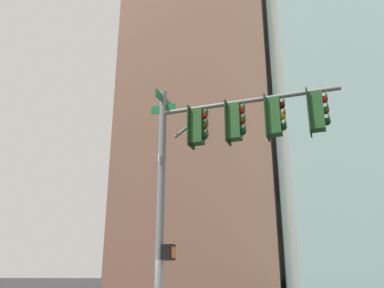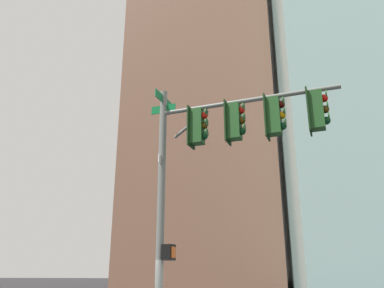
{
  "view_description": "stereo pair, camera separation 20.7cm",
  "coord_description": "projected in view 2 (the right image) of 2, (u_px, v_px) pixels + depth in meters",
  "views": [
    {
      "loc": [
        1.73,
        -9.92,
        2.26
      ],
      "look_at": [
        0.75,
        0.03,
        5.55
      ],
      "focal_mm": 35.74,
      "sensor_mm": 36.0,
      "label": 1
    },
    {
      "loc": [
        1.94,
        -9.9,
        2.26
      ],
      "look_at": [
        0.75,
        0.03,
        5.55
      ],
      "focal_mm": 35.74,
      "sensor_mm": 36.0,
      "label": 2
    }
  ],
  "objects": [
    {
      "name": "building_glass_tower",
      "position": [
        362.0,
        11.0,
        64.2
      ],
      "size": [
        31.19,
        33.39,
        87.31
      ],
      "primitive_type": "cube",
      "color": "#9EC6C1",
      "rests_on": "ground_plane"
    },
    {
      "name": "building_brick_nearside",
      "position": [
        200.0,
        102.0,
        62.35
      ],
      "size": [
        22.25,
        14.23,
        56.62
      ],
      "primitive_type": "cube",
      "color": "#845B47",
      "rests_on": "ground_plane"
    },
    {
      "name": "signal_pole_assembly",
      "position": [
        223.0,
        149.0,
        10.15
      ],
      "size": [
        5.12,
        1.8,
        7.29
      ],
      "rotation": [
        0.0,
        0.0,
        6.04
      ],
      "color": "slate",
      "rests_on": "ground_plane"
    },
    {
      "name": "building_brick_midblock",
      "position": [
        194.0,
        168.0,
        66.17
      ],
      "size": [
        21.38,
        19.72,
        38.18
      ],
      "primitive_type": "cube",
      "color": "brown",
      "rests_on": "ground_plane"
    }
  ]
}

